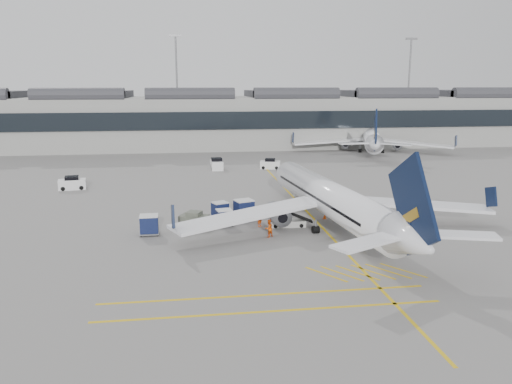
{
  "coord_description": "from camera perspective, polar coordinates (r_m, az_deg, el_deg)",
  "views": [
    {
      "loc": [
        -2.88,
        -40.71,
        13.77
      ],
      "look_at": [
        3.29,
        3.97,
        4.0
      ],
      "focal_mm": 35.0,
      "sensor_mm": 36.0,
      "label": 1
    }
  ],
  "objects": [
    {
      "name": "safety_cone_nose",
      "position": [
        68.1,
        5.2,
        0.7
      ],
      "size": [
        0.33,
        0.33,
        0.45
      ],
      "primitive_type": "cone",
      "color": "#F24C0A",
      "rests_on": "ground"
    },
    {
      "name": "airliner_far",
      "position": [
        106.61,
        13.07,
        6.01
      ],
      "size": [
        31.23,
        34.65,
        9.56
      ],
      "rotation": [
        0.0,
        0.0,
        -0.32
      ],
      "color": "white",
      "rests_on": "ground"
    },
    {
      "name": "ground",
      "position": [
        43.07,
        -3.64,
        -6.45
      ],
      "size": [
        220.0,
        220.0,
        0.0
      ],
      "primitive_type": "plane",
      "color": "gray",
      "rests_on": "ground"
    },
    {
      "name": "belt_loader",
      "position": [
        49.5,
        3.53,
        -3.35
      ],
      "size": [
        4.26,
        1.64,
        1.72
      ],
      "rotation": [
        0.0,
        0.0,
        -0.07
      ],
      "color": "#BBB9B1",
      "rests_on": "ground"
    },
    {
      "name": "baggage_cart_a",
      "position": [
        52.38,
        -4.13,
        -2.01
      ],
      "size": [
        2.04,
        1.89,
        1.72
      ],
      "rotation": [
        0.0,
        0.0,
        0.41
      ],
      "color": "gray",
      "rests_on": "ground"
    },
    {
      "name": "light_masts",
      "position": [
        126.72,
        -7.49,
        12.45
      ],
      "size": [
        113.0,
        0.6,
        25.45
      ],
      "color": "slate",
      "rests_on": "ground"
    },
    {
      "name": "terminal",
      "position": [
        112.93,
        -6.45,
        8.27
      ],
      "size": [
        200.0,
        20.45,
        12.4
      ],
      "color": "#9E9E99",
      "rests_on": "ground"
    },
    {
      "name": "service_van_left",
      "position": [
        70.97,
        -20.27,
        0.92
      ],
      "size": [
        3.69,
        2.26,
        1.78
      ],
      "rotation": [
        0.0,
        0.0,
        0.16
      ],
      "color": "white",
      "rests_on": "ground"
    },
    {
      "name": "service_van_right",
      "position": [
        82.98,
        1.63,
        3.19
      ],
      "size": [
        3.56,
        2.33,
        1.68
      ],
      "rotation": [
        0.0,
        0.0,
        -0.22
      ],
      "color": "white",
      "rests_on": "ground"
    },
    {
      "name": "ramp_agent_a",
      "position": [
        49.16,
        0.46,
        -2.98
      ],
      "size": [
        0.71,
        0.77,
        1.76
      ],
      "primitive_type": "imported",
      "rotation": [
        0.0,
        0.0,
        0.97
      ],
      "color": "#EB490C",
      "rests_on": "ground"
    },
    {
      "name": "apron_markings",
      "position": [
        54.1,
        6.19,
        -2.59
      ],
      "size": [
        0.25,
        60.0,
        0.01
      ],
      "primitive_type": "cube",
      "color": "gold",
      "rests_on": "ground"
    },
    {
      "name": "service_van_mid",
      "position": [
        82.49,
        -4.53,
        3.17
      ],
      "size": [
        2.0,
        3.77,
        1.9
      ],
      "rotation": [
        0.0,
        0.0,
        1.61
      ],
      "color": "white",
      "rests_on": "ground"
    },
    {
      "name": "baggage_cart_d",
      "position": [
        47.51,
        -12.12,
        -3.63
      ],
      "size": [
        1.84,
        1.53,
        1.9
      ],
      "rotation": [
        0.0,
        0.0,
        0.03
      ],
      "color": "gray",
      "rests_on": "ground"
    },
    {
      "name": "baggage_cart_c",
      "position": [
        49.56,
        -3.67,
        -2.87
      ],
      "size": [
        1.78,
        1.55,
        1.66
      ],
      "rotation": [
        0.0,
        0.0,
        0.18
      ],
      "color": "gray",
      "rests_on": "ground"
    },
    {
      "name": "pushback_tug",
      "position": [
        49.58,
        -7.07,
        -3.18
      ],
      "size": [
        3.17,
        2.63,
        1.53
      ],
      "rotation": [
        0.0,
        0.0,
        -0.43
      ],
      "color": "#565A4C",
      "rests_on": "ground"
    },
    {
      "name": "airliner_main",
      "position": [
        49.11,
        8.66,
        -0.9
      ],
      "size": [
        31.95,
        35.06,
        9.33
      ],
      "rotation": [
        0.0,
        0.0,
        0.1
      ],
      "color": "white",
      "rests_on": "ground"
    },
    {
      "name": "baggage_cart_b",
      "position": [
        51.88,
        -1.39,
        -1.92
      ],
      "size": [
        2.34,
        2.12,
        2.05
      ],
      "rotation": [
        0.0,
        0.0,
        0.31
      ],
      "color": "gray",
      "rests_on": "ground"
    },
    {
      "name": "ramp_agent_b",
      "position": [
        45.85,
        1.48,
        -4.17
      ],
      "size": [
        1.01,
        0.95,
        1.66
      ],
      "primitive_type": "imported",
      "rotation": [
        0.0,
        0.0,
        3.66
      ],
      "color": "#E8520C",
      "rests_on": "ground"
    },
    {
      "name": "safety_cone_engine",
      "position": [
        52.59,
        7.85,
        -2.77
      ],
      "size": [
        0.39,
        0.39,
        0.54
      ],
      "primitive_type": "cone",
      "color": "#F24C0A",
      "rests_on": "ground"
    }
  ]
}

